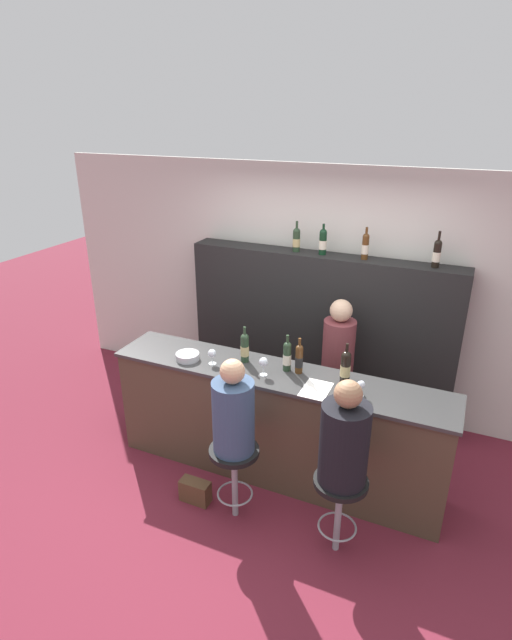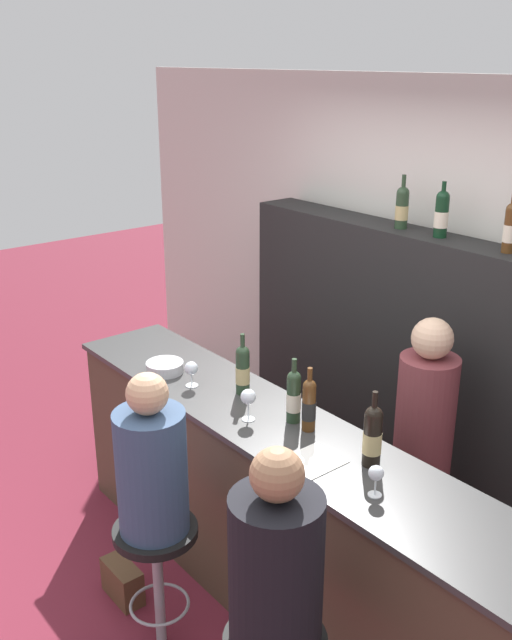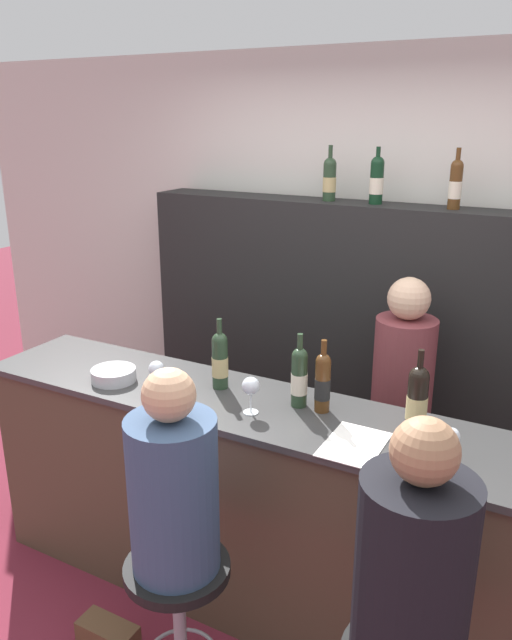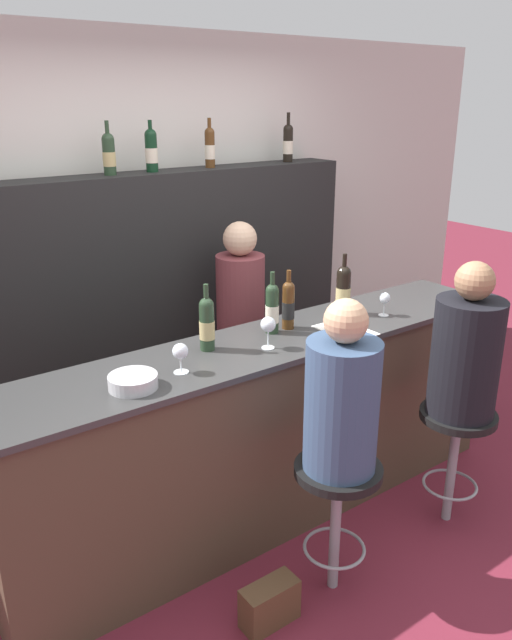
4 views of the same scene
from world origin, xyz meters
TOP-DOWN VIEW (x-y plane):
  - ground_plane at (0.00, 0.00)m, footprint 16.00×16.00m
  - wall_back at (0.00, 1.67)m, footprint 6.40×0.05m
  - bar_counter at (0.00, 0.25)m, footprint 2.96×0.54m
  - back_bar_cabinet at (0.00, 1.45)m, footprint 2.78×0.28m
  - wine_bottle_counter_0 at (-0.33, 0.33)m, footprint 0.07×0.07m
  - wine_bottle_counter_1 at (0.06, 0.33)m, footprint 0.07×0.07m
  - wine_bottle_counter_2 at (0.17, 0.33)m, footprint 0.07×0.07m
  - wine_bottle_counter_3 at (0.56, 0.33)m, footprint 0.08×0.08m
  - wine_bottle_backbar_0 at (-0.28, 1.45)m, footprint 0.07×0.07m
  - wine_bottle_backbar_1 at (-0.01, 1.45)m, footprint 0.08×0.08m
  - wine_bottle_backbar_2 at (0.41, 1.45)m, footprint 0.07×0.07m
  - wine_glass_0 at (-0.57, 0.17)m, footprint 0.07×0.07m
  - wine_glass_1 at (-0.09, 0.17)m, footprint 0.08×0.08m
  - wine_glass_2 at (0.73, 0.17)m, footprint 0.06×0.06m
  - metal_bowl at (-0.81, 0.15)m, footprint 0.21×0.21m
  - tasting_menu at (0.39, 0.12)m, footprint 0.21×0.30m
  - bar_stool_left at (-0.10, -0.37)m, footprint 0.39×0.39m
  - guest_seated_left at (-0.10, -0.37)m, footprint 0.32×0.32m
  - guest_seated_right at (0.75, -0.37)m, footprint 0.34×0.34m
  - bartender at (0.33, 1.00)m, footprint 0.30×0.30m
  - handbag at (-0.48, -0.37)m, footprint 0.26×0.12m

SIDE VIEW (x-z plane):
  - ground_plane at x=0.00m, z-range 0.00..0.00m
  - handbag at x=-0.48m, z-range 0.00..0.20m
  - bar_stool_left at x=-0.10m, z-range 0.19..0.85m
  - bar_counter at x=0.00m, z-range 0.00..1.04m
  - bartender at x=0.33m, z-range -0.05..1.43m
  - back_bar_cabinet at x=0.00m, z-range 0.00..1.76m
  - guest_seated_left at x=-0.10m, z-range 0.60..1.37m
  - guest_seated_right at x=0.75m, z-range 0.60..1.40m
  - tasting_menu at x=0.39m, z-range 1.04..1.04m
  - metal_bowl at x=-0.81m, z-range 1.04..1.10m
  - wine_glass_2 at x=0.73m, z-range 1.07..1.20m
  - wine_glass_0 at x=-0.57m, z-range 1.07..1.20m
  - wine_glass_1 at x=-0.09m, z-range 1.07..1.24m
  - wine_bottle_counter_2 at x=0.17m, z-range 1.01..1.33m
  - wine_bottle_counter_1 at x=0.06m, z-range 1.01..1.33m
  - wine_bottle_counter_0 at x=-0.33m, z-range 1.01..1.34m
  - wine_bottle_counter_3 at x=0.56m, z-range 1.01..1.35m
  - wall_back at x=0.00m, z-range 0.00..2.60m
  - wine_bottle_backbar_0 at x=-0.28m, z-range 1.73..2.03m
  - wine_bottle_backbar_2 at x=0.41m, z-range 1.73..2.04m
  - wine_bottle_backbar_1 at x=-0.01m, z-range 1.74..2.04m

